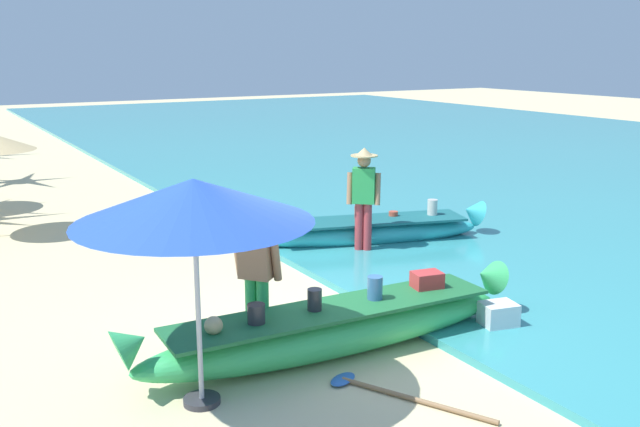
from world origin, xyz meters
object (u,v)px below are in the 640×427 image
at_px(cooler_box, 498,318).
at_px(paddle, 390,392).
at_px(boat_green_foreground, 333,329).
at_px(person_vendor_hatted, 364,194).
at_px(boat_cyan_midground, 370,230).
at_px(person_tourist_customer, 256,271).
at_px(patio_umbrella_large, 194,202).

relative_size(cooler_box, paddle, 0.25).
relative_size(boat_green_foreground, paddle, 2.96).
bearing_deg(person_vendor_hatted, boat_green_foreground, -128.67).
distance_m(boat_cyan_midground, person_vendor_hatted, 1.01).
xyz_separation_m(boat_green_foreground, person_vendor_hatted, (2.48, 3.09, 0.74)).
height_order(boat_green_foreground, cooler_box, boat_green_foreground).
height_order(boat_green_foreground, paddle, boat_green_foreground).
distance_m(person_vendor_hatted, cooler_box, 3.69).
bearing_deg(boat_green_foreground, cooler_box, -12.94).
distance_m(person_tourist_customer, patio_umbrella_large, 1.67).
bearing_deg(boat_green_foreground, person_tourist_customer, 143.50).
height_order(person_tourist_customer, patio_umbrella_large, patio_umbrella_large).
bearing_deg(cooler_box, person_vendor_hatted, 95.60).
bearing_deg(boat_green_foreground, boat_cyan_midground, 50.46).
distance_m(boat_cyan_midground, patio_umbrella_large, 6.27).
relative_size(patio_umbrella_large, cooler_box, 5.34).
xyz_separation_m(boat_cyan_midground, person_vendor_hatted, (-0.45, -0.45, 0.78)).
bearing_deg(boat_cyan_midground, cooler_box, -102.29).
xyz_separation_m(boat_green_foreground, person_tourist_customer, (-0.69, 0.51, 0.65)).
relative_size(boat_green_foreground, patio_umbrella_large, 2.20).
xyz_separation_m(boat_cyan_midground, paddle, (-2.95, -4.66, -0.24)).
bearing_deg(person_tourist_customer, patio_umbrella_large, -140.31).
height_order(boat_green_foreground, person_tourist_customer, person_tourist_customer).
bearing_deg(boat_cyan_midground, person_tourist_customer, -140.03).
distance_m(person_tourist_customer, cooler_box, 3.02).
distance_m(person_vendor_hatted, paddle, 5.00).
relative_size(boat_green_foreground, boat_cyan_midground, 1.15).
distance_m(patio_umbrella_large, paddle, 2.71).
distance_m(patio_umbrella_large, cooler_box, 4.17).
distance_m(person_vendor_hatted, patio_umbrella_large, 5.47).
bearing_deg(person_vendor_hatted, boat_cyan_midground, 45.04).
relative_size(boat_cyan_midground, person_vendor_hatted, 2.35).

